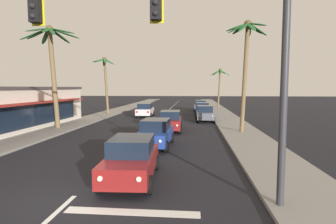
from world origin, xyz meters
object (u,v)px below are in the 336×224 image
(sedan_fifth_in_queue, at_px, (170,121))
(sedan_parked_nearest_kerb, at_px, (200,106))
(palm_right_second, at_px, (246,51))
(palm_left_third, at_px, (105,74))
(sedan_oncoming_far, at_px, (145,110))
(traffic_signal_mast, at_px, (160,30))
(sedan_parked_mid_kerb, at_px, (205,113))
(sedan_parked_far_kerb, at_px, (202,109))
(palm_left_second, at_px, (51,55))
(palm_right_farthest, at_px, (220,78))
(sedan_third_in_queue, at_px, (156,133))
(sedan_lead_at_stop_bar, at_px, (132,158))

(sedan_fifth_in_queue, xyz_separation_m, sedan_parked_nearest_kerb, (3.02, 20.00, 0.00))
(sedan_fifth_in_queue, relative_size, sedan_parked_nearest_kerb, 1.00)
(palm_right_second, bearing_deg, palm_left_third, 138.46)
(sedan_parked_nearest_kerb, bearing_deg, sedan_oncoming_far, -128.24)
(traffic_signal_mast, distance_m, palm_left_third, 30.03)
(sedan_parked_nearest_kerb, relative_size, sedan_parked_mid_kerb, 1.00)
(sedan_parked_far_kerb, relative_size, palm_left_second, 0.50)
(sedan_parked_mid_kerb, xyz_separation_m, palm_right_farthest, (3.40, 19.93, 4.46))
(sedan_parked_far_kerb, bearing_deg, palm_right_second, -78.29)
(sedan_parked_nearest_kerb, bearing_deg, sedan_fifth_in_queue, -98.58)
(sedan_third_in_queue, height_order, palm_right_farthest, palm_right_farthest)
(sedan_fifth_in_queue, bearing_deg, palm_left_second, -179.61)
(sedan_oncoming_far, xyz_separation_m, palm_left_second, (-6.13, -11.08, 5.58))
(sedan_parked_nearest_kerb, distance_m, palm_left_second, 24.67)
(sedan_lead_at_stop_bar, xyz_separation_m, sedan_parked_far_kerb, (3.56, 25.90, 0.00))
(sedan_third_in_queue, height_order, sedan_parked_mid_kerb, same)
(sedan_third_in_queue, distance_m, sedan_parked_nearest_kerb, 26.50)
(sedan_parked_nearest_kerb, distance_m, palm_right_second, 21.68)
(sedan_lead_at_stop_bar, distance_m, sedan_oncoming_far, 23.84)
(sedan_fifth_in_queue, bearing_deg, sedan_lead_at_stop_bar, -92.25)
(traffic_signal_mast, xyz_separation_m, palm_left_second, (-11.13, 14.76, 1.09))
(traffic_signal_mast, relative_size, sedan_oncoming_far, 2.63)
(palm_left_second, bearing_deg, palm_left_third, 88.17)
(sedan_oncoming_far, relative_size, palm_left_third, 0.58)
(palm_left_third, bearing_deg, sedan_parked_nearest_kerb, 27.88)
(sedan_parked_nearest_kerb, height_order, sedan_parked_mid_kerb, same)
(sedan_fifth_in_queue, bearing_deg, sedan_oncoming_far, 110.27)
(palm_right_second, bearing_deg, sedan_oncoming_far, 130.57)
(sedan_lead_at_stop_bar, distance_m, sedan_parked_far_kerb, 26.14)
(traffic_signal_mast, height_order, sedan_parked_mid_kerb, traffic_signal_mast)
(palm_right_farthest, bearing_deg, sedan_lead_at_stop_bar, -100.08)
(traffic_signal_mast, xyz_separation_m, palm_right_farthest, (5.63, 41.90, -0.03))
(sedan_lead_at_stop_bar, distance_m, sedan_third_in_queue, 6.28)
(sedan_third_in_queue, relative_size, sedan_fifth_in_queue, 1.00)
(traffic_signal_mast, relative_size, sedan_third_in_queue, 2.62)
(sedan_oncoming_far, height_order, palm_right_second, palm_right_second)
(sedan_fifth_in_queue, distance_m, palm_left_third, 17.08)
(sedan_parked_far_kerb, xyz_separation_m, palm_left_third, (-12.84, -0.10, 4.59))
(sedan_fifth_in_queue, height_order, palm_right_farthest, palm_right_farthest)
(sedan_lead_at_stop_bar, distance_m, palm_left_second, 16.78)
(sedan_parked_far_kerb, bearing_deg, palm_right_farthest, 75.77)
(sedan_lead_at_stop_bar, xyz_separation_m, sedan_parked_nearest_kerb, (3.51, 32.56, 0.00))
(sedan_oncoming_far, distance_m, palm_right_farthest, 19.77)
(sedan_parked_mid_kerb, height_order, palm_right_second, palm_right_second)
(sedan_parked_mid_kerb, bearing_deg, sedan_lead_at_stop_bar, -100.48)
(traffic_signal_mast, xyz_separation_m, sedan_parked_mid_kerb, (2.23, 21.98, -4.49))
(sedan_lead_at_stop_bar, relative_size, sedan_parked_mid_kerb, 1.01)
(sedan_lead_at_stop_bar, relative_size, sedan_parked_nearest_kerb, 1.00)
(palm_left_second, bearing_deg, sedan_fifth_in_queue, 0.39)
(sedan_oncoming_far, bearing_deg, palm_left_second, -118.97)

